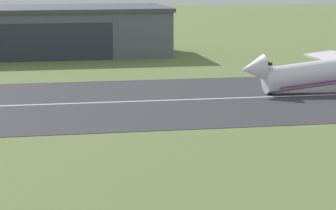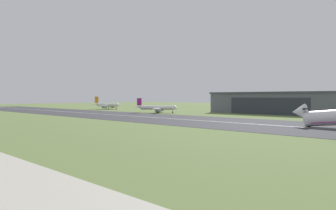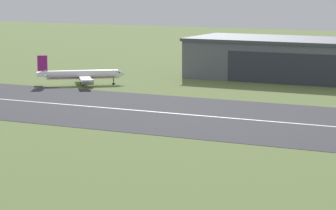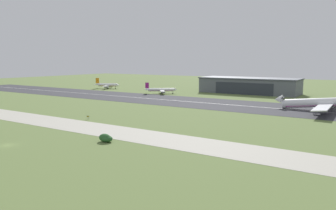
{
  "view_description": "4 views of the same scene",
  "coord_description": "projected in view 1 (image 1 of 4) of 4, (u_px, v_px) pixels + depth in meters",
  "views": [
    {
      "loc": [
        7.02,
        -8.45,
        22.88
      ],
      "look_at": [
        22.65,
        70.82,
        8.3
      ],
      "focal_mm": 85.0,
      "sensor_mm": 36.0,
      "label": 1
    },
    {
      "loc": [
        90.55,
        20.98,
        9.33
      ],
      "look_at": [
        30.13,
        82.28,
        7.13
      ],
      "focal_mm": 35.0,
      "sensor_mm": 36.0,
      "label": 2
    },
    {
      "loc": [
        72.28,
        -34.3,
        29.17
      ],
      "look_at": [
        13.43,
        84.32,
        8.15
      ],
      "focal_mm": 85.0,
      "sensor_mm": 36.0,
      "label": 3
    },
    {
      "loc": [
        91.97,
        -53.87,
        25.2
      ],
      "look_at": [
        16.42,
        63.2,
        6.09
      ],
      "focal_mm": 35.0,
      "sensor_mm": 36.0,
      "label": 4
    }
  ],
  "objects": [
    {
      "name": "hangar_building",
      "position": [
        17.0,
        31.0,
        195.61
      ],
      "size": [
        74.36,
        27.11,
        11.92
      ],
      "color": "slate",
      "rests_on": "ground_plane"
    }
  ]
}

